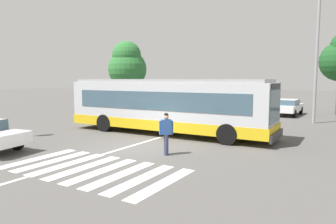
# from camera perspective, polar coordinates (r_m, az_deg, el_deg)

# --- Properties ---
(ground_plane) EXTENTS (160.00, 160.00, 0.00)m
(ground_plane) POSITION_cam_1_polar(r_m,az_deg,el_deg) (14.13, -6.00, -6.55)
(ground_plane) COLOR #514F4C
(city_transit_bus) EXTENTS (12.01, 2.79, 3.06)m
(city_transit_bus) POSITION_cam_1_polar(r_m,az_deg,el_deg) (17.46, -0.26, 1.18)
(city_transit_bus) COLOR black
(city_transit_bus) RESTS_ON ground_plane
(pedestrian_crossing_street) EXTENTS (0.47, 0.46, 1.72)m
(pedestrian_crossing_street) POSITION_cam_1_polar(r_m,az_deg,el_deg) (12.62, -0.34, -3.55)
(pedestrian_crossing_street) COLOR #333856
(pedestrian_crossing_street) RESTS_ON ground_plane
(parked_car_blue) EXTENTS (1.98, 4.55, 1.35)m
(parked_car_blue) POSITION_cam_1_polar(r_m,az_deg,el_deg) (32.30, 2.20, 1.97)
(parked_car_blue) COLOR black
(parked_car_blue) RESTS_ON ground_plane
(parked_car_teal) EXTENTS (1.93, 4.53, 1.35)m
(parked_car_teal) POSITION_cam_1_polar(r_m,az_deg,el_deg) (30.61, 6.22, 1.71)
(parked_car_teal) COLOR black
(parked_car_teal) RESTS_ON ground_plane
(parked_car_silver) EXTENTS (1.94, 4.53, 1.35)m
(parked_car_silver) POSITION_cam_1_polar(r_m,az_deg,el_deg) (29.95, 11.25, 1.53)
(parked_car_silver) COLOR black
(parked_car_silver) RESTS_ON ground_plane
(parked_car_charcoal) EXTENTS (1.99, 4.56, 1.35)m
(parked_car_charcoal) POSITION_cam_1_polar(r_m,az_deg,el_deg) (28.89, 15.73, 1.26)
(parked_car_charcoal) COLOR black
(parked_car_charcoal) RESTS_ON ground_plane
(parked_car_white) EXTENTS (1.99, 4.56, 1.35)m
(parked_car_white) POSITION_cam_1_polar(r_m,az_deg,el_deg) (28.29, 20.98, 0.99)
(parked_car_white) COLOR black
(parked_car_white) RESTS_ON ground_plane
(twin_arm_street_lamp) EXTENTS (4.50, 0.32, 10.12)m
(twin_arm_street_lamp) POSITION_cam_1_polar(r_m,az_deg,el_deg) (24.03, 25.68, 12.79)
(twin_arm_street_lamp) COLOR #939399
(twin_arm_street_lamp) RESTS_ON ground_plane
(background_tree_left) EXTENTS (4.31, 4.31, 7.28)m
(background_tree_left) POSITION_cam_1_polar(r_m,az_deg,el_deg) (35.77, -7.45, 8.45)
(background_tree_left) COLOR brown
(background_tree_left) RESTS_ON ground_plane
(crosswalk_painted_stripes) EXTENTS (6.14, 3.33, 0.01)m
(crosswalk_painted_stripes) POSITION_cam_1_polar(r_m,az_deg,el_deg) (11.17, -13.55, -10.08)
(crosswalk_painted_stripes) COLOR silver
(crosswalk_painted_stripes) RESTS_ON ground_plane
(lane_center_line) EXTENTS (0.16, 24.00, 0.01)m
(lane_center_line) POSITION_cam_1_polar(r_m,az_deg,el_deg) (15.95, -2.83, -5.05)
(lane_center_line) COLOR silver
(lane_center_line) RESTS_ON ground_plane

